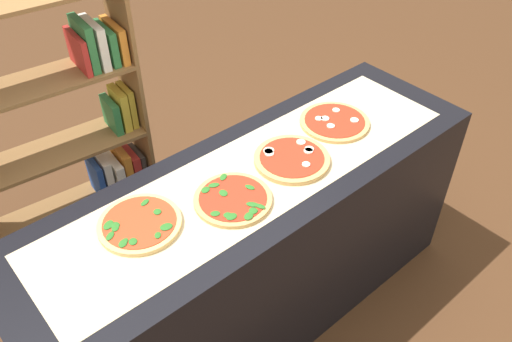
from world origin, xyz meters
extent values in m
plane|color=#4C2D19|center=(0.00, 0.00, 0.00)|extent=(12.00, 12.00, 0.00)
cube|color=black|center=(0.00, 0.00, 0.46)|extent=(2.13, 0.66, 0.92)
cube|color=beige|center=(0.00, 0.00, 0.93)|extent=(1.88, 0.47, 0.00)
cylinder|color=#DBB26B|center=(-0.51, 0.06, 0.94)|extent=(0.31, 0.31, 0.02)
cylinder|color=red|center=(-0.51, 0.06, 0.95)|extent=(0.27, 0.27, 0.00)
ellipsoid|color=#286B23|center=(-0.63, 0.06, 0.95)|extent=(0.05, 0.05, 0.00)
ellipsoid|color=#286B23|center=(-0.59, 0.08, 0.95)|extent=(0.04, 0.04, 0.00)
ellipsoid|color=#286B23|center=(-0.59, 0.10, 0.95)|extent=(0.04, 0.04, 0.00)
ellipsoid|color=#286B23|center=(-0.45, -0.03, 0.95)|extent=(0.05, 0.05, 0.00)
ellipsoid|color=#286B23|center=(-0.43, 0.06, 0.95)|extent=(0.04, 0.04, 0.00)
ellipsoid|color=#286B23|center=(-0.61, 0.00, 0.95)|extent=(0.04, 0.04, 0.00)
ellipsoid|color=#286B23|center=(-0.60, 0.11, 0.95)|extent=(0.06, 0.05, 0.00)
ellipsoid|color=#286B23|center=(-0.44, 0.13, 0.95)|extent=(0.05, 0.04, 0.00)
ellipsoid|color=#286B23|center=(-0.58, -0.01, 0.95)|extent=(0.04, 0.04, 0.00)
ellipsoid|color=#286B23|center=(-0.50, -0.04, 0.95)|extent=(0.04, 0.04, 0.00)
ellipsoid|color=#286B23|center=(-0.61, 0.01, 0.95)|extent=(0.05, 0.04, 0.00)
cylinder|color=tan|center=(-0.17, -0.06, 0.93)|extent=(0.30, 0.30, 0.02)
cylinder|color=red|center=(-0.17, -0.06, 0.94)|extent=(0.26, 0.26, 0.00)
ellipsoid|color=#286B23|center=(-0.13, 0.05, 0.95)|extent=(0.05, 0.04, 0.00)
ellipsoid|color=#286B23|center=(-0.12, -0.17, 0.95)|extent=(0.04, 0.05, 0.00)
ellipsoid|color=#286B23|center=(-0.18, -0.02, 0.95)|extent=(0.04, 0.05, 0.00)
ellipsoid|color=#286B23|center=(-0.16, -0.17, 0.95)|extent=(0.05, 0.05, 0.00)
ellipsoid|color=#286B23|center=(-0.18, 0.04, 0.95)|extent=(0.05, 0.04, 0.00)
ellipsoid|color=#286B23|center=(-0.25, -0.12, 0.95)|extent=(0.04, 0.04, 0.00)
ellipsoid|color=#286B23|center=(-0.14, -0.14, 0.95)|extent=(0.05, 0.06, 0.00)
ellipsoid|color=#286B23|center=(-0.28, -0.09, 0.95)|extent=(0.05, 0.04, 0.00)
ellipsoid|color=#286B23|center=(-0.19, -0.18, 0.95)|extent=(0.05, 0.04, 0.00)
ellipsoid|color=#286B23|center=(-0.24, -0.14, 0.95)|extent=(0.05, 0.04, 0.00)
ellipsoid|color=#286B23|center=(-0.08, -0.06, 0.95)|extent=(0.04, 0.05, 0.00)
ellipsoid|color=#286B23|center=(-0.23, 0.04, 0.95)|extent=(0.05, 0.04, 0.00)
cylinder|color=tan|center=(0.17, -0.03, 0.94)|extent=(0.32, 0.32, 0.02)
cylinder|color=red|center=(0.17, -0.03, 0.95)|extent=(0.27, 0.27, 0.00)
cylinder|color=#EFE5CC|center=(0.11, 0.04, 0.95)|extent=(0.04, 0.04, 0.00)
cylinder|color=#EFE5CC|center=(0.12, 0.06, 0.95)|extent=(0.03, 0.03, 0.00)
cylinder|color=#EFE5CC|center=(0.26, -0.05, 0.95)|extent=(0.04, 0.04, 0.00)
cylinder|color=#EFE5CC|center=(0.27, 0.01, 0.95)|extent=(0.04, 0.04, 0.00)
cylinder|color=#EFE5CC|center=(0.12, 0.06, 0.95)|extent=(0.05, 0.05, 0.00)
cylinder|color=#EFE5CC|center=(0.18, -0.11, 0.95)|extent=(0.03, 0.03, 0.00)
cylinder|color=#EFE5CC|center=(0.25, -0.05, 0.95)|extent=(0.04, 0.04, 0.00)
cylinder|color=tan|center=(0.51, 0.04, 0.93)|extent=(0.32, 0.32, 0.02)
cylinder|color=red|center=(0.51, 0.04, 0.94)|extent=(0.28, 0.28, 0.00)
cylinder|color=#EFE5CC|center=(0.57, -0.02, 0.95)|extent=(0.04, 0.04, 0.00)
cylinder|color=#EFE5CC|center=(0.48, 0.07, 0.95)|extent=(0.04, 0.04, 0.00)
cylinder|color=#EFE5CC|center=(0.57, 0.09, 0.95)|extent=(0.03, 0.03, 0.00)
cylinder|color=#EFE5CC|center=(0.46, 0.02, 0.95)|extent=(0.04, 0.04, 0.00)
cylinder|color=#EFE5CC|center=(0.46, 0.09, 0.95)|extent=(0.03, 0.03, 0.00)
cube|color=brown|center=(-0.06, 0.88, 0.75)|extent=(0.04, 0.27, 1.51)
cube|color=brown|center=(-0.48, 0.91, 0.01)|extent=(0.84, 0.34, 0.02)
cube|color=silver|center=(-0.10, 0.88, 0.14)|extent=(0.06, 0.16, 0.25)
cube|color=#234799|center=(-0.16, 0.88, 0.12)|extent=(0.06, 0.16, 0.21)
cube|color=#234799|center=(-0.21, 0.89, 0.14)|extent=(0.05, 0.17, 0.24)
cube|color=#753384|center=(-0.26, 0.89, 0.14)|extent=(0.06, 0.17, 0.25)
cube|color=brown|center=(-0.48, 0.91, 0.38)|extent=(0.84, 0.34, 0.02)
cube|color=#47423D|center=(-0.10, 0.88, 0.48)|extent=(0.04, 0.16, 0.19)
cube|color=#B22823|center=(-0.14, 0.88, 0.49)|extent=(0.06, 0.20, 0.21)
cube|color=orange|center=(-0.19, 0.89, 0.51)|extent=(0.06, 0.20, 0.24)
cube|color=silver|center=(-0.24, 0.89, 0.49)|extent=(0.06, 0.22, 0.20)
cube|color=silver|center=(-0.29, 0.90, 0.51)|extent=(0.05, 0.19, 0.23)
cube|color=#234799|center=(-0.34, 0.90, 0.50)|extent=(0.05, 0.19, 0.23)
cube|color=brown|center=(-0.48, 0.91, 0.75)|extent=(0.84, 0.34, 0.02)
cube|color=gold|center=(-0.10, 0.88, 0.87)|extent=(0.04, 0.15, 0.21)
cube|color=gold|center=(-0.14, 0.88, 0.87)|extent=(0.05, 0.16, 0.21)
cube|color=#2D753D|center=(-0.19, 0.89, 0.85)|extent=(0.05, 0.17, 0.17)
cube|color=brown|center=(-0.48, 0.91, 1.13)|extent=(0.84, 0.34, 0.02)
cube|color=orange|center=(-0.10, 0.88, 1.22)|extent=(0.05, 0.22, 0.17)
cube|color=#2D753D|center=(-0.14, 0.88, 1.22)|extent=(0.05, 0.21, 0.16)
cube|color=silver|center=(-0.19, 0.89, 1.24)|extent=(0.06, 0.22, 0.20)
cube|color=#2D753D|center=(-0.24, 0.89, 1.24)|extent=(0.05, 0.21, 0.22)
cube|color=#B22823|center=(-0.27, 0.90, 1.22)|extent=(0.04, 0.22, 0.17)
cube|color=brown|center=(-0.48, 0.91, 1.50)|extent=(0.84, 0.34, 0.02)
camera|label=1|loc=(-1.06, -1.23, 2.32)|focal=36.73mm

